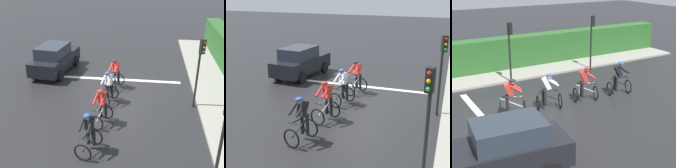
# 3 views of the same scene
# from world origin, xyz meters

# --- Properties ---
(ground_plane) EXTENTS (80.00, 80.00, 0.00)m
(ground_plane) POSITION_xyz_m (0.00, 0.00, 0.00)
(ground_plane) COLOR black
(sidewalk_kerb) EXTENTS (2.80, 24.21, 0.12)m
(sidewalk_kerb) POSITION_xyz_m (-5.46, 2.00, 0.06)
(sidewalk_kerb) COLOR gray
(sidewalk_kerb) RESTS_ON ground
(stone_wall_low) EXTENTS (0.44, 24.21, 0.68)m
(stone_wall_low) POSITION_xyz_m (-6.36, 2.00, 0.34)
(stone_wall_low) COLOR gray
(stone_wall_low) RESTS_ON ground
(hedge_wall) EXTENTS (1.10, 24.21, 2.00)m
(hedge_wall) POSITION_xyz_m (-6.66, 2.00, 1.00)
(hedge_wall) COLOR #265623
(hedge_wall) RESTS_ON ground
(road_marking_stop_line) EXTENTS (7.00, 0.30, 0.01)m
(road_marking_stop_line) POSITION_xyz_m (0.00, -1.30, 0.00)
(road_marking_stop_line) COLOR silver
(road_marking_stop_line) RESTS_ON ground
(cyclist_lead) EXTENTS (0.91, 1.21, 1.66)m
(cyclist_lead) POSITION_xyz_m (0.37, 5.49, 0.80)
(cyclist_lead) COLOR black
(cyclist_lead) RESTS_ON ground
(cyclist_second) EXTENTS (0.95, 1.23, 1.66)m
(cyclist_second) POSITION_xyz_m (0.24, 3.54, 0.80)
(cyclist_second) COLOR black
(cyclist_second) RESTS_ON ground
(cyclist_mid) EXTENTS (0.97, 1.23, 1.66)m
(cyclist_mid) POSITION_xyz_m (0.23, 1.56, 0.80)
(cyclist_mid) COLOR black
(cyclist_mid) RESTS_ON ground
(cyclist_fourth) EXTENTS (1.01, 1.25, 1.66)m
(cyclist_fourth) POSITION_xyz_m (0.11, -0.14, 0.80)
(cyclist_fourth) COLOR black
(cyclist_fourth) RESTS_ON ground
(car_black) EXTENTS (2.23, 4.27, 1.76)m
(car_black) POSITION_xyz_m (4.06, -2.01, 0.87)
(car_black) COLOR black
(car_black) RESTS_ON ground
(traffic_light_near_crossing) EXTENTS (0.27, 0.29, 3.34)m
(traffic_light_near_crossing) POSITION_xyz_m (-3.90, 1.52, 2.22)
(traffic_light_near_crossing) COLOR black
(traffic_light_near_crossing) RESTS_ON ground
(traffic_light_far_junction) EXTENTS (0.24, 0.31, 3.34)m
(traffic_light_far_junction) POSITION_xyz_m (-3.82, 6.79, 2.22)
(traffic_light_far_junction) COLOR black
(traffic_light_far_junction) RESTS_ON ground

